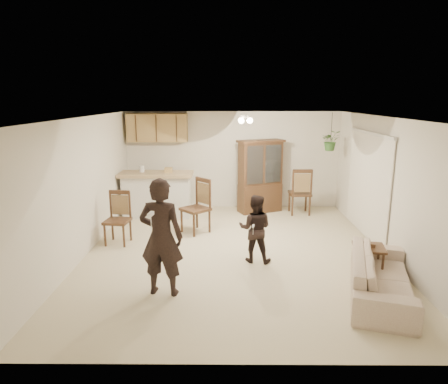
{
  "coord_description": "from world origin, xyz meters",
  "views": [
    {
      "loc": [
        -0.15,
        -7.04,
        2.83
      ],
      "look_at": [
        -0.21,
        0.4,
        1.07
      ],
      "focal_mm": 32.0,
      "sensor_mm": 36.0,
      "label": 1
    }
  ],
  "objects_px": {
    "adult": "(161,236)",
    "chair_hutch_left": "(196,218)",
    "sofa": "(381,272)",
    "china_hutch": "(260,177)",
    "child": "(255,225)",
    "chair_bar": "(118,229)",
    "chair_hutch_right": "(299,201)",
    "side_table": "(368,261)"
  },
  "relations": [
    {
      "from": "adult",
      "to": "chair_hutch_left",
      "type": "relative_size",
      "value": 1.55
    },
    {
      "from": "sofa",
      "to": "chair_hutch_left",
      "type": "distance_m",
      "value": 4.05
    },
    {
      "from": "adult",
      "to": "china_hutch",
      "type": "height_order",
      "value": "china_hutch"
    },
    {
      "from": "child",
      "to": "chair_bar",
      "type": "height_order",
      "value": "child"
    },
    {
      "from": "chair_hutch_left",
      "to": "chair_bar",
      "type": "bearing_deg",
      "value": -108.41
    },
    {
      "from": "sofa",
      "to": "chair_hutch_right",
      "type": "distance_m",
      "value": 4.29
    },
    {
      "from": "adult",
      "to": "chair_hutch_right",
      "type": "bearing_deg",
      "value": -114.96
    },
    {
      "from": "child",
      "to": "side_table",
      "type": "relative_size",
      "value": 2.31
    },
    {
      "from": "side_table",
      "to": "chair_hutch_left",
      "type": "height_order",
      "value": "chair_hutch_left"
    },
    {
      "from": "side_table",
      "to": "chair_hutch_right",
      "type": "height_order",
      "value": "chair_hutch_right"
    },
    {
      "from": "side_table",
      "to": "child",
      "type": "bearing_deg",
      "value": 159.91
    },
    {
      "from": "child",
      "to": "chair_bar",
      "type": "bearing_deg",
      "value": -7.09
    },
    {
      "from": "china_hutch",
      "to": "side_table",
      "type": "bearing_deg",
      "value": -92.41
    },
    {
      "from": "china_hutch",
      "to": "chair_hutch_left",
      "type": "bearing_deg",
      "value": -155.44
    },
    {
      "from": "sofa",
      "to": "side_table",
      "type": "distance_m",
      "value": 0.61
    },
    {
      "from": "china_hutch",
      "to": "side_table",
      "type": "relative_size",
      "value": 3.11
    },
    {
      "from": "china_hutch",
      "to": "side_table",
      "type": "height_order",
      "value": "china_hutch"
    },
    {
      "from": "chair_bar",
      "to": "chair_hutch_left",
      "type": "height_order",
      "value": "chair_hutch_left"
    },
    {
      "from": "side_table",
      "to": "chair_hutch_right",
      "type": "distance_m",
      "value": 3.69
    },
    {
      "from": "adult",
      "to": "child",
      "type": "relative_size",
      "value": 1.33
    },
    {
      "from": "sofa",
      "to": "adult",
      "type": "bearing_deg",
      "value": 106.05
    },
    {
      "from": "adult",
      "to": "chair_hutch_left",
      "type": "height_order",
      "value": "adult"
    },
    {
      "from": "chair_bar",
      "to": "chair_hutch_left",
      "type": "bearing_deg",
      "value": 31.21
    },
    {
      "from": "sofa",
      "to": "side_table",
      "type": "relative_size",
      "value": 3.2
    },
    {
      "from": "child",
      "to": "sofa",
      "type": "bearing_deg",
      "value": 155.43
    },
    {
      "from": "chair_bar",
      "to": "sofa",
      "type": "bearing_deg",
      "value": -19.28
    },
    {
      "from": "child",
      "to": "chair_bar",
      "type": "xyz_separation_m",
      "value": [
        -2.66,
        0.87,
        -0.38
      ]
    },
    {
      "from": "adult",
      "to": "chair_bar",
      "type": "height_order",
      "value": "adult"
    },
    {
      "from": "china_hutch",
      "to": "side_table",
      "type": "xyz_separation_m",
      "value": [
        1.43,
        -3.84,
        -0.63
      ]
    },
    {
      "from": "china_hutch",
      "to": "adult",
      "type": "bearing_deg",
      "value": -134.8
    },
    {
      "from": "adult",
      "to": "chair_hutch_right",
      "type": "relative_size",
      "value": 1.55
    },
    {
      "from": "china_hutch",
      "to": "chair_bar",
      "type": "relative_size",
      "value": 1.75
    },
    {
      "from": "chair_bar",
      "to": "side_table",
      "type": "bearing_deg",
      "value": -12.49
    },
    {
      "from": "chair_hutch_left",
      "to": "sofa",
      "type": "bearing_deg",
      "value": 2.89
    },
    {
      "from": "side_table",
      "to": "sofa",
      "type": "bearing_deg",
      "value": -91.57
    },
    {
      "from": "china_hutch",
      "to": "chair_hutch_right",
      "type": "bearing_deg",
      "value": -33.43
    },
    {
      "from": "sofa",
      "to": "adult",
      "type": "xyz_separation_m",
      "value": [
        -3.19,
        0.04,
        0.53
      ]
    },
    {
      "from": "sofa",
      "to": "chair_hutch_right",
      "type": "bearing_deg",
      "value": 22.59
    },
    {
      "from": "chair_bar",
      "to": "chair_hutch_left",
      "type": "relative_size",
      "value": 0.89
    },
    {
      "from": "side_table",
      "to": "chair_bar",
      "type": "distance_m",
      "value": 4.68
    },
    {
      "from": "side_table",
      "to": "chair_hutch_left",
      "type": "xyz_separation_m",
      "value": [
        -2.94,
        2.2,
        0.05
      ]
    },
    {
      "from": "sofa",
      "to": "chair_bar",
      "type": "xyz_separation_m",
      "value": [
        -4.41,
        2.12,
        -0.07
      ]
    }
  ]
}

